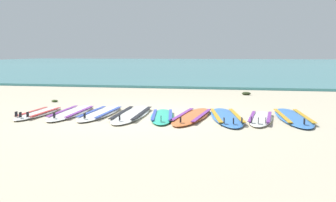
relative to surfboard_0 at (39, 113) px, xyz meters
name	(u,v)px	position (x,y,z in m)	size (l,w,h in m)	color
ground_plane	(142,116)	(2.40, 0.23, -0.04)	(80.00, 80.00, 0.00)	#C1B599
sea	(220,64)	(2.40, 36.64, 0.01)	(80.00, 60.00, 0.10)	teal
surfboard_0	(39,113)	(0.00, 0.00, 0.00)	(0.50, 1.94, 0.18)	white
surfboard_1	(72,113)	(0.70, 0.22, 0.00)	(0.71, 2.39, 0.18)	white
surfboard_2	(101,113)	(1.40, 0.27, 0.00)	(0.59, 2.30, 0.18)	white
surfboard_3	(132,114)	(2.14, 0.28, 0.00)	(0.75, 2.62, 0.18)	white
surfboard_4	(162,116)	(2.88, 0.12, 0.00)	(0.84, 2.06, 0.18)	#2DB793
surfboard_5	(192,116)	(3.52, 0.26, 0.00)	(0.90, 2.50, 0.18)	orange
surfboard_6	(226,117)	(4.26, 0.31, 0.00)	(1.04, 2.56, 0.18)	#3875CC
surfboard_7	(260,118)	(4.98, 0.26, 0.00)	(0.71, 2.03, 0.18)	silver
surfboard_8	(293,117)	(5.68, 0.52, 0.00)	(0.81, 2.56, 0.18)	#3875CC
seaweed_clump_near_shoreline	(55,101)	(-0.70, 2.11, 0.00)	(0.19, 0.15, 0.07)	#384723
seaweed_clump_mid_sand	(246,93)	(4.78, 4.96, 0.01)	(0.30, 0.24, 0.10)	#2D381E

